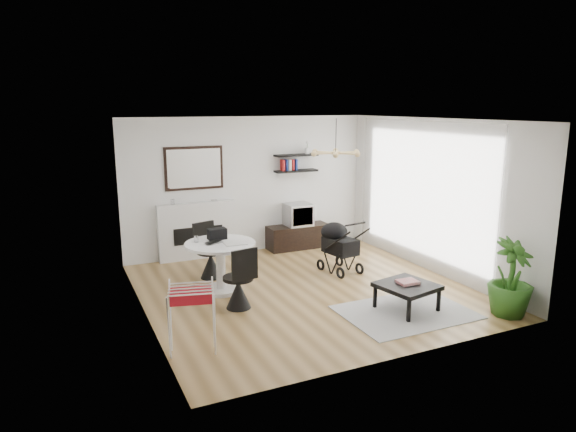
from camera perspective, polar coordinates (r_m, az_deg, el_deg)
name	(u,v)px	position (r m, az deg, el deg)	size (l,w,h in m)	color
floor	(305,290)	(8.36, 1.86, -8.18)	(5.00, 5.00, 0.00)	olive
ceiling	(306,120)	(7.84, 2.00, 10.65)	(5.00, 5.00, 0.00)	white
wall_back	(249,185)	(10.25, -4.37, 3.43)	(5.00, 5.00, 0.00)	white
wall_left	(141,223)	(7.24, -16.03, -0.74)	(5.00, 5.00, 0.00)	white
wall_right	(432,196)	(9.37, 15.73, 2.16)	(5.00, 5.00, 0.00)	white
sheer_curtain	(420,195)	(9.46, 14.49, 2.32)	(0.04, 3.60, 2.60)	white
fireplace	(197,224)	(9.98, -10.08, -0.86)	(1.50, 0.17, 2.16)	white
shelf_lower	(296,171)	(10.48, 0.90, 5.04)	(0.90, 0.25, 0.04)	black
shelf_upper	(296,155)	(10.44, 0.91, 6.78)	(0.90, 0.25, 0.04)	black
pendant_lamp	(336,153)	(8.47, 5.31, 7.00)	(0.90, 0.90, 0.10)	tan
tv_console	(298,237)	(10.64, 1.13, -2.30)	(1.29, 0.45, 0.48)	black
crt_tv	(298,215)	(10.53, 1.15, 0.17)	(0.52, 0.45, 0.45)	#ACACAE
dining_table	(221,259)	(8.17, -7.50, -4.81)	(1.11, 1.11, 0.81)	white
laptop	(216,243)	(8.06, -8.00, -2.94)	(0.33, 0.21, 0.03)	black
black_bag	(217,234)	(8.29, -7.89, -1.97)	(0.29, 0.17, 0.17)	black
newspaper	(235,243)	(8.02, -5.91, -3.02)	(0.33, 0.27, 0.01)	white
drinking_glass	(196,239)	(8.17, -10.16, -2.51)	(0.06, 0.06, 0.11)	white
chair_far	(210,261)	(8.93, -8.64, -4.92)	(0.49, 0.50, 0.95)	black
chair_near	(239,289)	(7.57, -5.47, -8.07)	(0.46, 0.48, 0.94)	black
drying_rack	(192,319)	(6.31, -10.62, -11.13)	(0.67, 0.64, 0.83)	white
stroller	(338,248)	(9.19, 5.61, -3.59)	(0.60, 0.84, 0.97)	black
rug	(406,312)	(7.68, 12.94, -10.36)	(1.82, 1.32, 0.01)	#A9A9A9
coffee_table	(407,287)	(7.65, 13.10, -7.68)	(0.88, 0.88, 0.38)	black
magazines	(408,282)	(7.67, 13.14, -7.14)	(0.29, 0.23, 0.04)	#C83239
potted_plant	(511,278)	(7.87, 23.53, -6.31)	(0.62, 0.62, 1.10)	#2B5F1B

